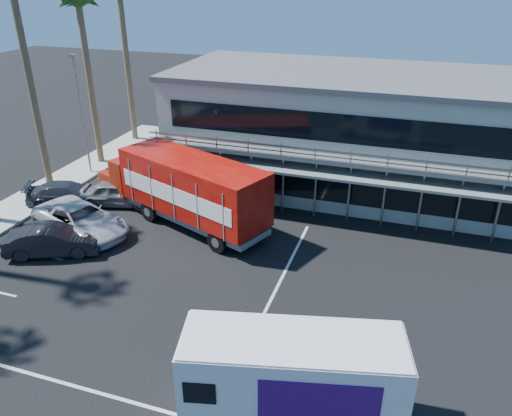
% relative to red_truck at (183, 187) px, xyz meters
% --- Properties ---
extents(ground, '(120.00, 120.00, 0.00)m').
position_rel_red_truck_xyz_m(ground, '(4.74, -6.43, -2.16)').
color(ground, black).
rests_on(ground, ground).
extents(building, '(22.40, 12.00, 7.30)m').
position_rel_red_truck_xyz_m(building, '(7.74, 8.50, 1.50)').
color(building, '#A4A99B').
rests_on(building, ground).
extents(curb_strip, '(3.00, 32.00, 0.16)m').
position_rel_red_truck_xyz_m(curb_strip, '(-10.26, -0.43, -2.08)').
color(curb_strip, '#A5A399').
rests_on(curb_strip, ground).
extents(palm_e, '(2.80, 2.80, 12.25)m').
position_rel_red_truck_xyz_m(palm_e, '(-9.96, 6.57, 8.41)').
color(palm_e, brown).
rests_on(palm_e, ground).
extents(light_pole_far, '(0.50, 0.25, 8.09)m').
position_rel_red_truck_xyz_m(light_pole_far, '(-9.46, 4.57, 2.34)').
color(light_pole_far, gray).
rests_on(light_pole_far, ground).
extents(red_truck, '(11.80, 6.79, 3.92)m').
position_rel_red_truck_xyz_m(red_truck, '(0.00, 0.00, 0.00)').
color(red_truck, maroon).
rests_on(red_truck, ground).
extents(white_van, '(7.09, 3.80, 3.29)m').
position_rel_red_truck_xyz_m(white_van, '(9.16, -11.43, -0.41)').
color(white_van, white).
rests_on(white_van, ground).
extents(parked_car_b, '(4.87, 3.35, 1.52)m').
position_rel_red_truck_xyz_m(parked_car_b, '(-4.76, -5.23, -1.40)').
color(parked_car_b, black).
rests_on(parked_car_b, ground).
extents(parked_car_c, '(6.47, 4.50, 1.64)m').
position_rel_red_truck_xyz_m(parked_car_c, '(-4.76, -2.97, -1.34)').
color(parked_car_c, silver).
rests_on(parked_car_c, ground).
extents(parked_car_d, '(5.17, 3.60, 1.39)m').
position_rel_red_truck_xyz_m(parked_car_d, '(-7.76, -0.13, -1.46)').
color(parked_car_d, '#292E37').
rests_on(parked_car_d, ground).
extents(parked_car_e, '(4.76, 2.84, 1.52)m').
position_rel_red_truck_xyz_m(parked_car_e, '(-4.76, 0.81, -1.40)').
color(parked_car_e, slate).
rests_on(parked_car_e, ground).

